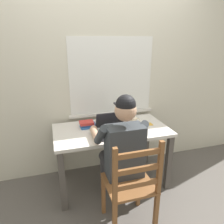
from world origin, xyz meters
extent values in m
plane|color=#56514C|center=(0.00, 0.00, 0.00)|extent=(8.00, 8.00, 0.00)
cube|color=beige|center=(0.00, 0.42, 1.30)|extent=(6.00, 0.04, 2.60)
cube|color=silver|center=(0.12, 0.40, 1.26)|extent=(1.06, 0.01, 0.93)
cube|color=beige|center=(0.12, 0.39, 0.77)|extent=(1.12, 0.06, 0.04)
cube|color=beige|center=(0.00, 0.00, 0.70)|extent=(1.30, 0.69, 0.03)
cube|color=#4C4742|center=(-0.60, -0.29, 0.34)|extent=(0.06, 0.06, 0.69)
cube|color=#4C4742|center=(0.60, -0.29, 0.34)|extent=(0.06, 0.06, 0.69)
cube|color=#4C4742|center=(-0.60, 0.29, 0.34)|extent=(0.06, 0.06, 0.69)
cube|color=#4C4742|center=(0.60, 0.29, 0.34)|extent=(0.06, 0.06, 0.69)
cube|color=#33383D|center=(-0.03, -0.52, 0.72)|extent=(0.34, 0.20, 0.50)
sphere|color=tan|center=(-0.03, -0.52, 1.11)|extent=(0.19, 0.19, 0.19)
sphere|color=black|center=(-0.03, -0.52, 1.17)|extent=(0.17, 0.17, 0.17)
cube|color=black|center=(-0.03, -0.44, 1.15)|extent=(0.13, 0.10, 0.01)
cylinder|color=#38383D|center=(-0.12, -0.32, 0.47)|extent=(0.13, 0.40, 0.13)
cylinder|color=#38383D|center=(0.06, -0.32, 0.47)|extent=(0.13, 0.40, 0.13)
cylinder|color=#38383D|center=(-0.12, -0.12, 0.23)|extent=(0.10, 0.10, 0.47)
cylinder|color=#38383D|center=(0.06, -0.12, 0.23)|extent=(0.10, 0.10, 0.47)
cylinder|color=#33383D|center=(-0.23, -0.43, 0.87)|extent=(0.10, 0.25, 0.25)
cylinder|color=tan|center=(-0.23, -0.20, 0.77)|extent=(0.07, 0.28, 0.07)
sphere|color=tan|center=(-0.22, -0.06, 0.77)|extent=(0.08, 0.08, 0.08)
cylinder|color=#33383D|center=(0.17, -0.43, 0.87)|extent=(0.10, 0.25, 0.25)
cylinder|color=tan|center=(0.17, -0.20, 0.77)|extent=(0.07, 0.28, 0.07)
sphere|color=tan|center=(0.16, -0.06, 0.77)|extent=(0.08, 0.08, 0.08)
cube|color=brown|center=(-0.03, -0.64, 0.46)|extent=(0.42, 0.42, 0.02)
cube|color=brown|center=(0.16, -0.45, 0.22)|extent=(0.04, 0.04, 0.45)
cube|color=brown|center=(-0.22, -0.45, 0.22)|extent=(0.04, 0.04, 0.45)
cube|color=brown|center=(0.16, -0.83, 0.22)|extent=(0.04, 0.04, 0.45)
cube|color=brown|center=(0.16, -0.83, 0.71)|extent=(0.04, 0.04, 0.48)
cube|color=brown|center=(-0.22, -0.83, 0.71)|extent=(0.04, 0.04, 0.48)
cube|color=brown|center=(-0.03, -0.83, 0.59)|extent=(0.36, 0.02, 0.04)
cube|color=brown|center=(-0.03, -0.83, 0.73)|extent=(0.36, 0.02, 0.04)
cube|color=brown|center=(-0.03, -0.83, 0.87)|extent=(0.36, 0.02, 0.04)
cube|color=#232328|center=(-0.02, -0.18, 0.73)|extent=(0.33, 0.23, 0.02)
cube|color=#38383D|center=(-0.02, -0.18, 0.74)|extent=(0.29, 0.17, 0.00)
cube|color=#232328|center=(-0.02, -0.01, 0.84)|extent=(0.33, 0.10, 0.20)
cube|color=#99A8B2|center=(-0.02, -0.01, 0.84)|extent=(0.29, 0.08, 0.17)
ellipsoid|color=black|center=(0.22, -0.21, 0.74)|extent=(0.06, 0.10, 0.03)
cylinder|color=beige|center=(0.29, 0.05, 0.77)|extent=(0.08, 0.08, 0.09)
torus|color=beige|center=(0.34, 0.05, 0.77)|extent=(0.05, 0.01, 0.05)
cylinder|color=#2D384C|center=(0.08, 0.17, 0.77)|extent=(0.07, 0.07, 0.10)
torus|color=#2D384C|center=(0.13, 0.17, 0.78)|extent=(0.05, 0.01, 0.05)
cube|color=#2D5B9E|center=(-0.25, 0.11, 0.73)|extent=(0.17, 0.12, 0.02)
cube|color=#2D5B9E|center=(-0.24, 0.13, 0.75)|extent=(0.17, 0.13, 0.02)
cube|color=#BC332D|center=(-0.26, 0.13, 0.78)|extent=(0.16, 0.13, 0.03)
cube|color=white|center=(0.22, -0.19, 0.73)|extent=(0.28, 0.27, 0.01)
cube|color=gold|center=(0.45, 0.00, 0.72)|extent=(0.14, 0.10, 0.00)
camera|label=1|loc=(-0.62, -2.11, 1.69)|focal=33.68mm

